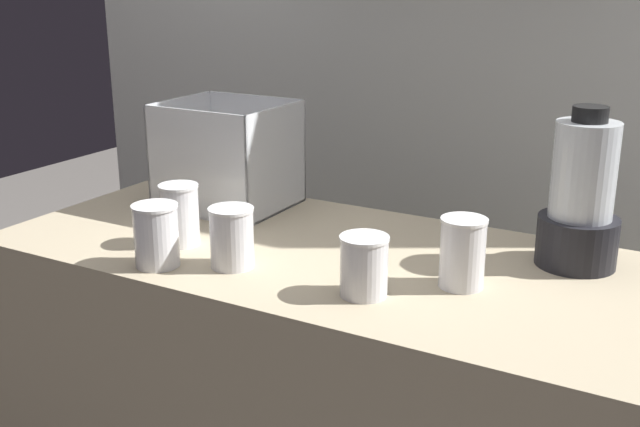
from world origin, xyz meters
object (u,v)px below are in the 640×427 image
(blender_pitcher, at_px, (581,202))
(juice_cup_beet_far_left, at_px, (180,217))
(juice_cup_mango_right, at_px, (364,269))
(juice_cup_mango_middle, at_px, (232,241))
(juice_cup_pomegranate_far_right, at_px, (462,257))
(carrot_display_bin, at_px, (227,174))
(juice_cup_orange_left, at_px, (157,240))

(blender_pitcher, bearing_deg, juice_cup_beet_far_left, -159.12)
(juice_cup_beet_far_left, relative_size, juice_cup_mango_right, 1.18)
(juice_cup_mango_middle, height_order, juice_cup_pomegranate_far_right, juice_cup_pomegranate_far_right)
(juice_cup_beet_far_left, height_order, juice_cup_mango_right, juice_cup_beet_far_left)
(carrot_display_bin, xyz_separation_m, juice_cup_mango_middle, (0.26, -0.34, -0.03))
(carrot_display_bin, relative_size, juice_cup_beet_far_left, 2.22)
(juice_cup_mango_middle, xyz_separation_m, juice_cup_pomegranate_far_right, (0.43, 0.13, 0.00))
(blender_pitcher, bearing_deg, juice_cup_mango_right, -131.32)
(blender_pitcher, bearing_deg, juice_cup_orange_left, -150.29)
(blender_pitcher, height_order, juice_cup_pomegranate_far_right, blender_pitcher)
(carrot_display_bin, height_order, juice_cup_mango_right, carrot_display_bin)
(juice_cup_orange_left, bearing_deg, juice_cup_mango_middle, 27.41)
(carrot_display_bin, distance_m, juice_cup_orange_left, 0.43)
(blender_pitcher, height_order, juice_cup_orange_left, blender_pitcher)
(juice_cup_pomegranate_far_right, bearing_deg, juice_cup_beet_far_left, -173.03)
(blender_pitcher, distance_m, juice_cup_pomegranate_far_right, 0.28)
(juice_cup_beet_far_left, xyz_separation_m, juice_cup_pomegranate_far_right, (0.61, 0.07, -0.00))
(juice_cup_beet_far_left, distance_m, juice_cup_mango_right, 0.47)
(blender_pitcher, xyz_separation_m, juice_cup_mango_right, (-0.30, -0.34, -0.08))
(juice_cup_mango_middle, xyz_separation_m, juice_cup_mango_right, (0.29, 0.00, -0.00))
(juice_cup_orange_left, distance_m, juice_cup_mango_middle, 0.15)
(carrot_display_bin, distance_m, juice_cup_mango_middle, 0.43)
(blender_pitcher, height_order, juice_cup_beet_far_left, blender_pitcher)
(blender_pitcher, distance_m, juice_cup_orange_left, 0.84)
(juice_cup_mango_middle, bearing_deg, juice_cup_orange_left, -152.59)
(juice_cup_pomegranate_far_right, bearing_deg, juice_cup_mango_right, -138.27)
(juice_cup_beet_far_left, xyz_separation_m, juice_cup_mango_right, (0.46, -0.05, -0.01))
(blender_pitcher, relative_size, juice_cup_mango_middle, 2.62)
(carrot_display_bin, bearing_deg, juice_cup_beet_far_left, -74.02)
(juice_cup_orange_left, relative_size, juice_cup_pomegranate_far_right, 0.95)
(juice_cup_orange_left, relative_size, juice_cup_mango_right, 1.12)
(blender_pitcher, bearing_deg, carrot_display_bin, -179.59)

